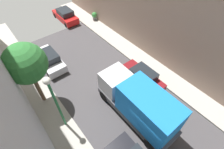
% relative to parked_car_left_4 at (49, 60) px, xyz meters
% --- Properties ---
extents(ground, '(32.00, 32.00, 0.00)m').
position_rel_parked_car_left_4_xyz_m(ground, '(2.70, -10.99, -0.72)').
color(ground, '#423F42').
extents(sidewalk_right, '(2.00, 44.00, 0.15)m').
position_rel_parked_car_left_4_xyz_m(sidewalk_right, '(7.70, -10.99, -0.64)').
color(sidewalk_right, '#A8A399').
rests_on(sidewalk_right, ground).
extents(parked_car_left_4, '(1.78, 4.20, 1.57)m').
position_rel_parked_car_left_4_xyz_m(parked_car_left_4, '(0.00, 0.00, 0.00)').
color(parked_car_left_4, silver).
rests_on(parked_car_left_4, ground).
extents(parked_car_right_2, '(1.78, 4.20, 1.57)m').
position_rel_parked_car_left_4_xyz_m(parked_car_right_2, '(5.40, -7.32, 0.00)').
color(parked_car_right_2, maroon).
rests_on(parked_car_right_2, ground).
extents(parked_car_right_3, '(1.78, 4.20, 1.57)m').
position_rel_parked_car_left_4_xyz_m(parked_car_right_3, '(5.40, 6.75, 0.00)').
color(parked_car_right_3, red).
rests_on(parked_car_right_3, ground).
extents(delivery_truck, '(2.26, 6.60, 3.38)m').
position_rel_parked_car_left_4_xyz_m(delivery_truck, '(2.70, -9.49, 1.07)').
color(delivery_truck, '#4C4C51').
rests_on(delivery_truck, ground).
extents(street_tree_0, '(2.83, 2.83, 5.52)m').
position_rel_parked_car_left_4_xyz_m(street_tree_0, '(-2.24, -3.61, 3.50)').
color(street_tree_0, brown).
rests_on(street_tree_0, sidewalk_left).
extents(potted_plant_1, '(0.67, 0.67, 1.03)m').
position_rel_parked_car_left_4_xyz_m(potted_plant_1, '(8.37, 4.32, 0.01)').
color(potted_plant_1, slate).
rests_on(potted_plant_1, sidewalk_right).
extents(lamp_post, '(0.44, 0.44, 5.15)m').
position_rel_parked_car_left_4_xyz_m(lamp_post, '(-1.90, -6.69, 2.85)').
color(lamp_post, '#26723F').
rests_on(lamp_post, sidewalk_left).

